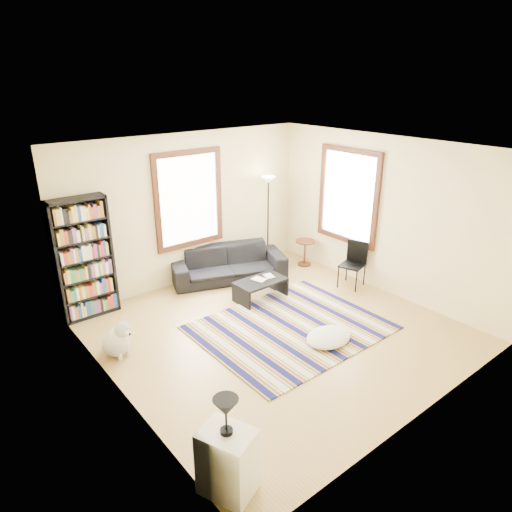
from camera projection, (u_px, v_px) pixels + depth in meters
floor at (276, 333)px, 7.18m from camera, size 5.00×5.00×0.10m
ceiling at (279, 146)px, 6.10m from camera, size 5.00×5.00×0.10m
wall_back at (187, 209)px, 8.48m from camera, size 5.00×0.10×2.80m
wall_front at (437, 314)px, 4.79m from camera, size 5.00×0.10×2.80m
wall_left at (108, 297)px, 5.16m from camera, size 0.10×5.00×2.80m
wall_right at (385, 215)px, 8.12m from camera, size 0.10×5.00×2.80m
window_back at (189, 199)px, 8.35m from camera, size 1.20×0.06×1.60m
window_right at (348, 196)px, 8.58m from camera, size 0.06×1.20×1.60m
rug at (291, 327)px, 7.22m from camera, size 2.81×2.25×0.02m
sofa at (228, 263)px, 8.85m from camera, size 2.35×1.57×0.64m
bookshelf at (84, 259)px, 7.27m from camera, size 0.90×0.30×2.00m
coffee_table at (260, 289)px, 8.10m from camera, size 1.02×0.81×0.36m
book_a at (256, 281)px, 7.97m from camera, size 0.28×0.23×0.02m
book_b at (265, 277)px, 8.15m from camera, size 0.19×0.24×0.02m
floor_cushion at (329, 337)px, 6.80m from camera, size 0.83×0.67×0.19m
floor_lamp at (268, 222)px, 9.32m from camera, size 0.33×0.33×1.86m
side_table at (305, 253)px, 9.51m from camera, size 0.48×0.48×0.54m
folding_chair at (352, 265)px, 8.48m from camera, size 0.52×0.50×0.86m
white_cabinet at (227, 462)px, 4.29m from camera, size 0.54×0.61×0.70m
table_lamp at (226, 416)px, 4.09m from camera, size 0.26×0.26×0.38m
dog at (114, 337)px, 6.45m from camera, size 0.56×0.67×0.57m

